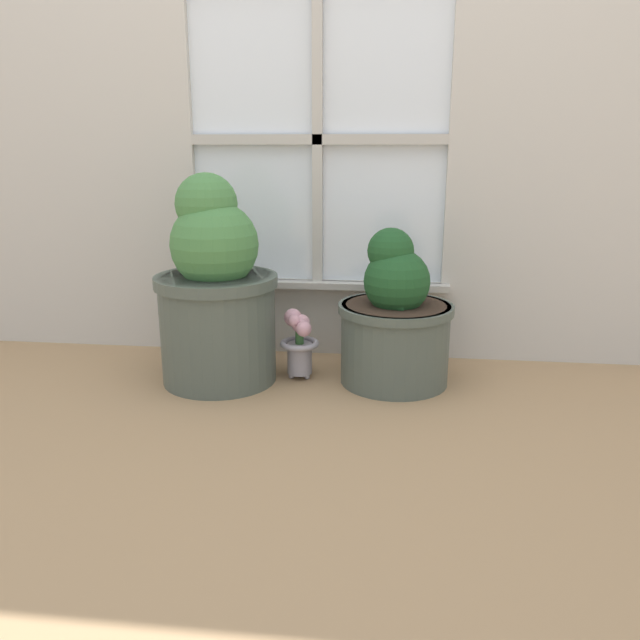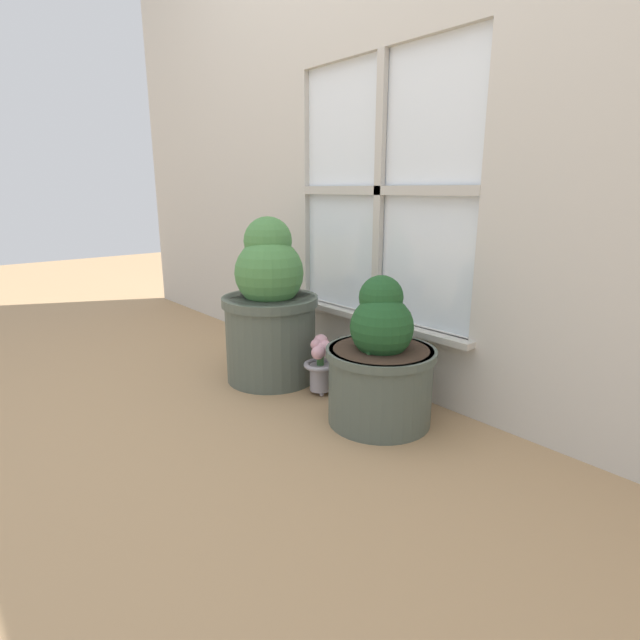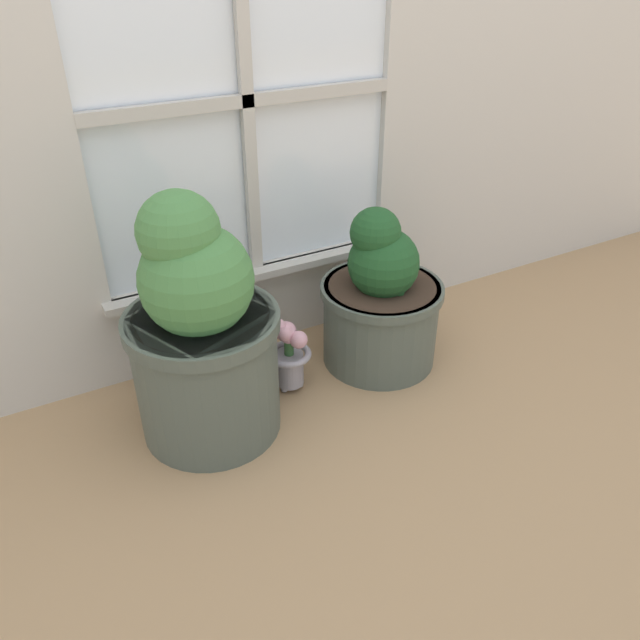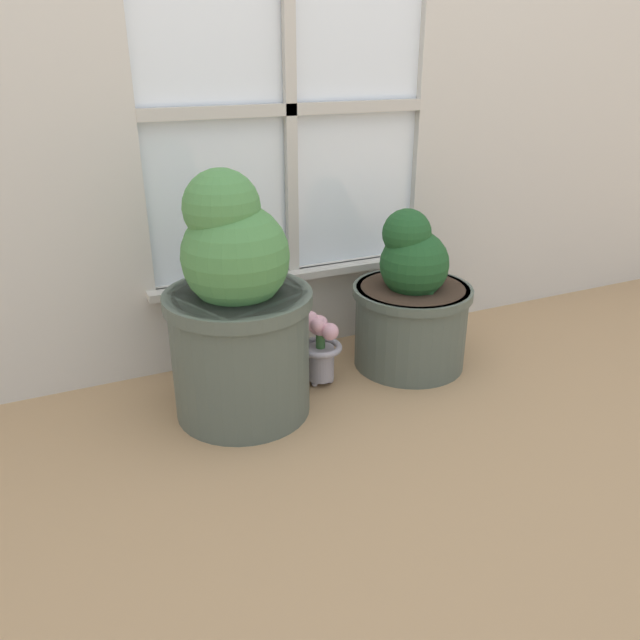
% 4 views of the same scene
% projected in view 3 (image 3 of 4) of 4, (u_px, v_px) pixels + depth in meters
% --- Properties ---
extents(ground_plane, '(10.00, 10.00, 0.00)m').
position_uv_depth(ground_plane, '(336.00, 429.00, 1.77)').
color(ground_plane, tan).
extents(potted_plant_left, '(0.41, 0.41, 0.70)m').
position_uv_depth(potted_plant_left, '(202.00, 335.00, 1.63)').
color(potted_plant_left, '#4C564C').
rests_on(potted_plant_left, ground_plane).
extents(potted_plant_right, '(0.39, 0.39, 0.53)m').
position_uv_depth(potted_plant_right, '(381.00, 303.00, 1.96)').
color(potted_plant_right, '#4C564C').
rests_on(potted_plant_right, ground_plane).
extents(flower_vase, '(0.14, 0.14, 0.24)m').
position_uv_depth(flower_vase, '(288.00, 351.00, 1.87)').
color(flower_vase, '#99939E').
rests_on(flower_vase, ground_plane).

